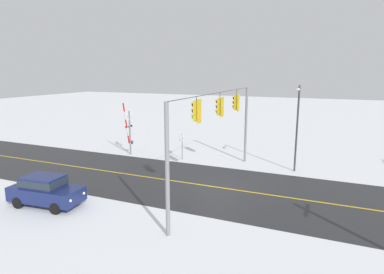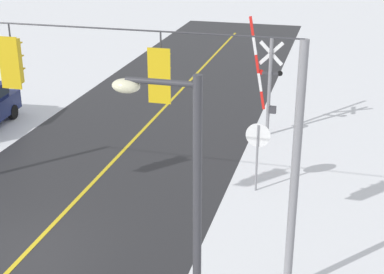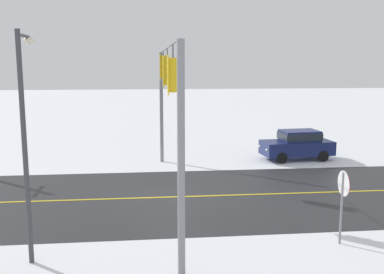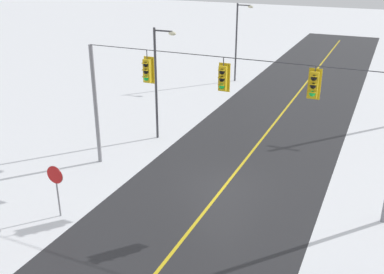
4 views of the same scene
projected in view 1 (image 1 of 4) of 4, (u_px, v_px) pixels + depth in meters
ground_plane at (218, 187)px, 21.59m from camera, size 160.00×160.00×0.00m
road_asphalt at (315, 201)px, 19.24m from camera, size 9.00×80.00×0.01m
lane_centre_line at (315, 201)px, 19.24m from camera, size 0.14×72.00×0.01m
signal_span at (219, 123)px, 20.82m from camera, size 14.20×0.47×6.22m
stop_sign at (182, 140)px, 28.15m from camera, size 0.80×0.09×2.35m
railroad_crossing at (129, 130)px, 29.65m from camera, size 1.41×0.31×4.81m
parked_car_navy at (45, 189)px, 18.50m from camera, size 2.14×4.32×1.74m
streetlamp_near at (297, 121)px, 24.20m from camera, size 1.39×0.28×6.50m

